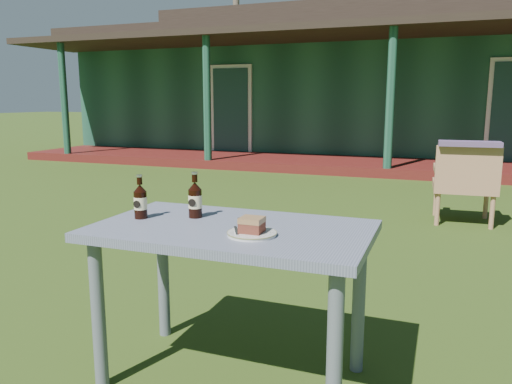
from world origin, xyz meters
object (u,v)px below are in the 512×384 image
at_px(cola_bottle_far, 140,201).
at_px(armchair_left, 465,180).
at_px(cafe_table, 232,249).
at_px(plate, 252,233).
at_px(cake_slice, 252,225).
at_px(cola_bottle_near, 195,199).

relative_size(cola_bottle_far, armchair_left, 0.25).
bearing_deg(cafe_table, armchair_left, 73.08).
height_order(plate, cake_slice, cake_slice).
relative_size(cafe_table, armchair_left, 1.47).
relative_size(cake_slice, cola_bottle_near, 0.43).
bearing_deg(armchair_left, cola_bottle_far, -113.36).
bearing_deg(armchair_left, cake_slice, -104.43).
bearing_deg(cola_bottle_near, plate, -29.15).
distance_m(cafe_table, cola_bottle_near, 0.31).
bearing_deg(cafe_table, plate, -38.36).
relative_size(cafe_table, cola_bottle_far, 5.89).
bearing_deg(plate, cola_bottle_far, 170.69).
bearing_deg(cola_bottle_near, cafe_table, -22.64).
bearing_deg(cafe_table, cake_slice, -38.68).
height_order(cola_bottle_near, cola_bottle_far, cola_bottle_near).
bearing_deg(plate, cafe_table, 141.64).
bearing_deg(cola_bottle_far, armchair_left, 66.64).
height_order(cafe_table, cake_slice, cake_slice).
xyz_separation_m(cola_bottle_far, armchair_left, (1.53, 3.53, -0.34)).
xyz_separation_m(plate, cola_bottle_near, (-0.36, 0.20, 0.08)).
height_order(cafe_table, armchair_left, armchair_left).
distance_m(cola_bottle_near, armchair_left, 3.68).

